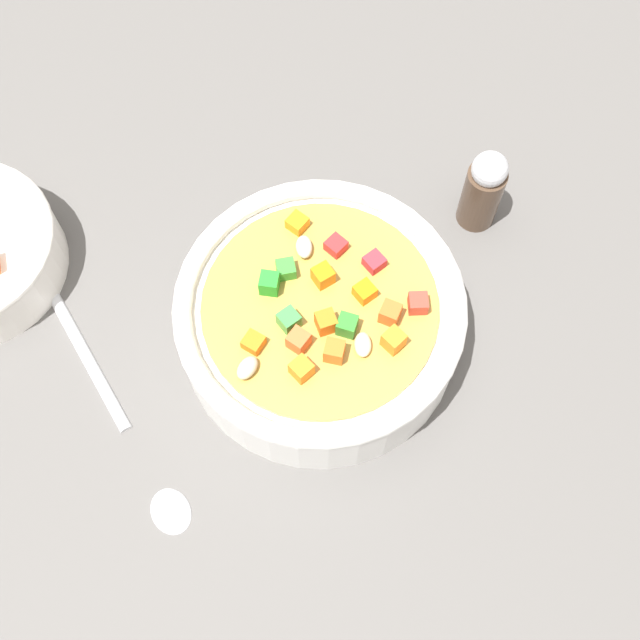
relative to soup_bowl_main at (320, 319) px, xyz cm
name	(u,v)px	position (x,y,z in cm)	size (l,w,h in cm)	color
ground_plane	(320,342)	(0.00, -0.01, -4.10)	(140.00, 140.00, 2.00)	#565451
soup_bowl_main	(320,319)	(0.00, 0.00, 0.00)	(19.26, 19.26, 6.59)	white
spoon	(121,421)	(14.49, 2.80, -2.66)	(7.63, 19.72, 0.89)	silver
pepper_shaker	(483,189)	(-13.78, -6.65, 0.60)	(2.86, 2.86, 7.46)	#4C3828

